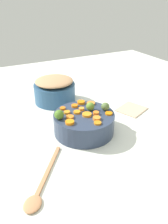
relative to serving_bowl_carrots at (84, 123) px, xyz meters
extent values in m
cube|color=silver|center=(0.02, 0.04, -0.05)|extent=(2.40, 2.40, 0.02)
cylinder|color=#2B374F|center=(0.00, 0.00, 0.00)|extent=(0.26, 0.26, 0.09)
cylinder|color=#2B5279|center=(0.00, -0.35, 0.01)|extent=(0.23, 0.23, 0.10)
ellipsoid|color=tan|center=(0.00, -0.35, 0.08)|extent=(0.21, 0.21, 0.04)
cylinder|color=orange|center=(0.03, -0.02, 0.05)|extent=(0.04, 0.04, 0.01)
cylinder|color=orange|center=(-0.02, 0.06, 0.05)|extent=(0.04, 0.04, 0.01)
cylinder|color=orange|center=(-0.01, 0.09, 0.05)|extent=(0.03, 0.03, 0.01)
cylinder|color=orange|center=(0.06, -0.04, 0.05)|extent=(0.03, 0.03, 0.01)
cylinder|color=orange|center=(0.00, 0.02, 0.05)|extent=(0.06, 0.06, 0.01)
cylinder|color=orange|center=(-0.01, -0.04, 0.05)|extent=(0.03, 0.03, 0.01)
cylinder|color=orange|center=(-0.07, -0.07, 0.05)|extent=(0.05, 0.05, 0.01)
cylinder|color=orange|center=(-0.09, 0.05, 0.05)|extent=(0.04, 0.04, 0.01)
cylinder|color=orange|center=(-0.04, 0.03, 0.05)|extent=(0.03, 0.03, 0.01)
cylinder|color=orange|center=(0.06, -0.08, 0.05)|extent=(0.03, 0.03, 0.01)
cylinder|color=orange|center=(0.01, -0.08, 0.05)|extent=(0.03, 0.03, 0.01)
cylinder|color=orange|center=(0.09, 0.05, 0.05)|extent=(0.04, 0.04, 0.01)
cylinder|color=orange|center=(0.07, 0.00, 0.05)|extent=(0.03, 0.03, 0.01)
cylinder|color=orange|center=(-0.03, -0.10, 0.05)|extent=(0.05, 0.05, 0.01)
sphere|color=#497424|center=(0.11, -0.01, 0.06)|extent=(0.04, 0.04, 0.04)
sphere|color=olive|center=(-0.04, -0.02, 0.06)|extent=(0.04, 0.04, 0.04)
sphere|color=#536B37|center=(-0.10, 0.01, 0.06)|extent=(0.04, 0.04, 0.04)
cube|color=tan|center=(0.22, 0.16, -0.04)|extent=(0.16, 0.21, 0.01)
ellipsoid|color=tan|center=(0.31, 0.28, -0.04)|extent=(0.08, 0.08, 0.01)
cube|color=#CFAA8C|center=(-0.32, -0.07, -0.04)|extent=(0.17, 0.17, 0.01)
camera|label=1|loc=(0.38, 0.74, 0.51)|focal=35.74mm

